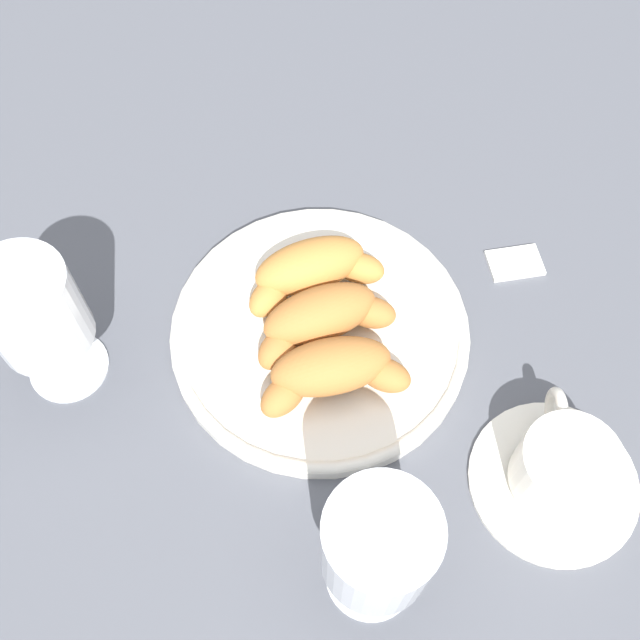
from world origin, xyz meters
name	(u,v)px	position (x,y,z in m)	size (l,w,h in m)	color
ground_plane	(338,339)	(0.00, 0.00, 0.00)	(2.20, 2.20, 0.00)	#4C4F56
pastry_plate	(320,331)	(0.01, -0.01, 0.01)	(0.26, 0.26, 0.02)	silver
croissant_large	(311,269)	(0.01, -0.05, 0.04)	(0.14, 0.07, 0.04)	#BC7A38
croissant_small	(321,318)	(0.01, 0.00, 0.04)	(0.14, 0.07, 0.04)	#AD6B33
croissant_extra	(332,371)	(0.02, 0.05, 0.04)	(0.14, 0.07, 0.04)	#AD6B33
coffee_cup_near	(561,471)	(-0.13, 0.17, 0.03)	(0.14, 0.14, 0.06)	silver
juice_glass_left	(35,315)	(0.23, -0.04, 0.09)	(0.08, 0.08, 0.14)	white
juice_glass_right	(378,547)	(0.04, 0.20, 0.09)	(0.08, 0.08, 0.14)	white
sugar_packet	(515,262)	(-0.18, -0.03, 0.00)	(0.05, 0.03, 0.01)	white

